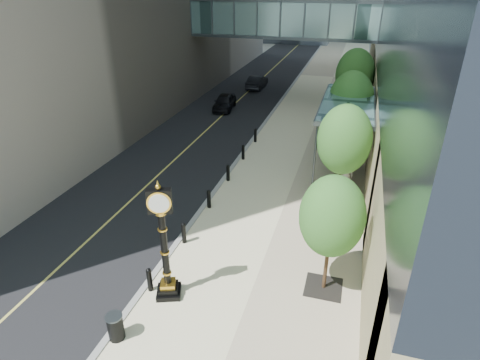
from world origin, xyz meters
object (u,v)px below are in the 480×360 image
at_px(street_clock, 165,250).
at_px(car_far, 257,82).
at_px(trash_bin, 116,327).
at_px(car_near, 225,102).
at_px(pedestrian, 346,175).

bearing_deg(street_clock, car_far, 77.63).
relative_size(trash_bin, car_far, 0.22).
distance_m(trash_bin, car_near, 25.84).
distance_m(street_clock, trash_bin, 2.93).
bearing_deg(street_clock, pedestrian, 39.59).
height_order(pedestrian, car_far, pedestrian).
height_order(street_clock, trash_bin, street_clock).
relative_size(trash_bin, pedestrian, 0.47).
relative_size(street_clock, pedestrian, 2.42).
distance_m(pedestrian, car_far, 23.51).
xyz_separation_m(trash_bin, pedestrian, (6.62, 12.55, 0.51)).
xyz_separation_m(pedestrian, car_far, (-10.36, 21.10, -0.33)).
distance_m(pedestrian, car_near, 17.12).
bearing_deg(car_far, trash_bin, 97.64).
height_order(street_clock, car_near, street_clock).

